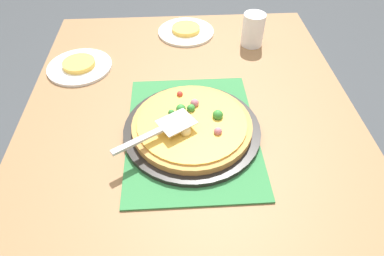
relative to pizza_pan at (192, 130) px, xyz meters
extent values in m
plane|color=#3D4247|center=(0.00, 0.00, -0.76)|extent=(8.00, 8.00, 0.00)
cube|color=olive|center=(0.00, 0.00, -0.03)|extent=(1.40, 1.00, 0.03)
cube|color=olive|center=(-0.64, -0.44, -0.40)|extent=(0.07, 0.07, 0.72)
cube|color=olive|center=(-0.64, 0.44, -0.40)|extent=(0.07, 0.07, 0.72)
cube|color=#2D753D|center=(0.00, 0.00, -0.01)|extent=(0.48, 0.36, 0.01)
cylinder|color=black|center=(0.00, 0.00, 0.00)|extent=(0.38, 0.38, 0.01)
cylinder|color=#B78442|center=(0.00, 0.00, 0.02)|extent=(0.33, 0.33, 0.02)
cylinder|color=gold|center=(0.00, 0.00, 0.03)|extent=(0.30, 0.30, 0.01)
sphere|color=#B76675|center=(-0.07, 0.01, 0.04)|extent=(0.02, 0.02, 0.02)
sphere|color=#B76675|center=(0.05, 0.07, 0.04)|extent=(0.02, 0.02, 0.02)
sphere|color=#338433|center=(-0.01, 0.07, 0.04)|extent=(0.03, 0.03, 0.03)
sphere|color=#338433|center=(-0.05, 0.00, 0.04)|extent=(0.02, 0.02, 0.02)
sphere|color=red|center=(-0.11, -0.03, 0.04)|extent=(0.02, 0.02, 0.02)
sphere|color=#E5CC7F|center=(0.04, -0.02, 0.04)|extent=(0.03, 0.03, 0.03)
sphere|color=#338433|center=(-0.03, -0.06, 0.04)|extent=(0.02, 0.02, 0.02)
sphere|color=#E5CC7F|center=(0.02, -0.02, 0.04)|extent=(0.02, 0.02, 0.02)
sphere|color=#338433|center=(-0.04, -0.03, 0.04)|extent=(0.03, 0.03, 0.03)
cylinder|color=white|center=(-0.34, -0.37, -0.01)|extent=(0.22, 0.22, 0.01)
cylinder|color=white|center=(-0.56, 0.01, -0.01)|extent=(0.22, 0.22, 0.01)
cylinder|color=#EAB747|center=(-0.34, -0.37, 0.01)|extent=(0.11, 0.11, 0.02)
cylinder|color=#EAB747|center=(-0.56, 0.01, 0.01)|extent=(0.11, 0.11, 0.02)
cylinder|color=white|center=(-0.46, 0.25, 0.05)|extent=(0.08, 0.08, 0.12)
cube|color=silver|center=(0.03, -0.04, 0.06)|extent=(0.11, 0.11, 0.00)
cube|color=#B2B2B7|center=(0.09, -0.14, 0.06)|extent=(0.09, 0.13, 0.01)
camera|label=1|loc=(0.66, -0.04, 0.66)|focal=31.41mm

